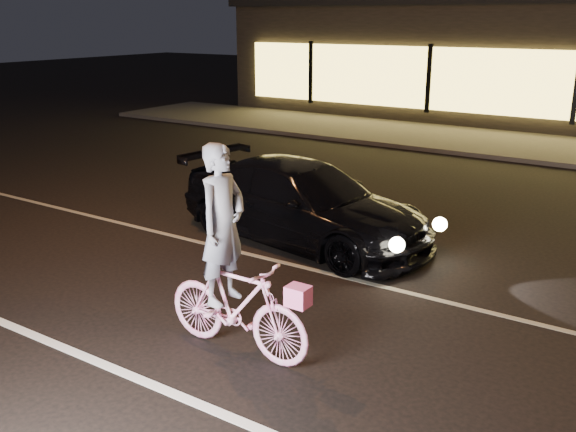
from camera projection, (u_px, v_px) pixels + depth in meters
The scene contains 6 objects.
ground at pixel (305, 347), 7.15m from camera, with size 90.00×90.00×0.00m, color black.
lane_stripe_near at pixel (220, 413), 5.95m from camera, with size 60.00×0.12×0.01m, color silver.
lane_stripe_far at pixel (383, 287), 8.74m from camera, with size 60.00×0.10×0.01m, color gray.
sidewalk at pixel (557, 149), 17.50m from camera, with size 30.00×4.00×0.12m, color #383533.
cyclist at pixel (233, 282), 6.83m from camera, with size 1.83×0.63×2.31m.
sedan at pixel (304, 203), 10.35m from camera, with size 4.66×2.40×1.29m.
Camera 1 is at (3.35, -5.44, 3.52)m, focal length 40.00 mm.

